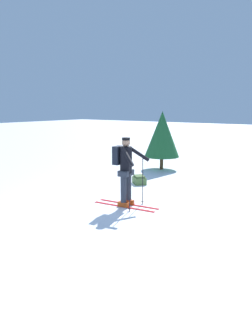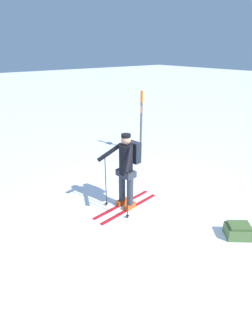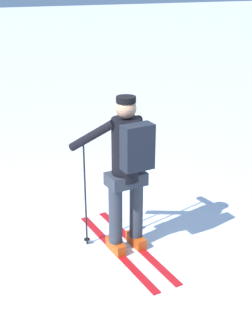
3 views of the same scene
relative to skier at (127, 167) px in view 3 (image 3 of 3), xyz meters
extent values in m
plane|color=white|center=(0.59, 0.19, -1.01)|extent=(80.00, 80.00, 0.00)
cube|color=red|center=(0.13, -0.01, -1.01)|extent=(0.28, 1.75, 0.01)
cube|color=#C64714|center=(0.13, -0.01, -0.94)|extent=(0.14, 0.31, 0.12)
cylinder|color=#2D333D|center=(0.13, -0.01, -0.52)|extent=(0.15, 0.15, 0.74)
cube|color=red|center=(-0.13, -0.03, -1.01)|extent=(0.28, 1.75, 0.01)
cube|color=#C64714|center=(-0.13, -0.03, -0.94)|extent=(0.14, 0.31, 0.12)
cylinder|color=#2D333D|center=(-0.13, -0.03, -0.52)|extent=(0.15, 0.15, 0.74)
cube|color=#2D333D|center=(0.00, -0.02, -0.15)|extent=(0.44, 0.30, 0.14)
cylinder|color=black|center=(0.00, -0.02, 0.19)|extent=(0.31, 0.31, 0.67)
sphere|color=tan|center=(0.00, -0.02, 0.63)|extent=(0.21, 0.21, 0.21)
cylinder|color=black|center=(0.00, -0.02, 0.73)|extent=(0.20, 0.20, 0.06)
cube|color=black|center=(-0.02, 0.21, 0.29)|extent=(0.34, 0.20, 0.47)
cylinder|color=black|center=(0.38, -0.28, -0.38)|extent=(0.02, 0.02, 1.27)
cylinder|color=black|center=(0.38, -0.28, -0.95)|extent=(0.07, 0.07, 0.01)
cylinder|color=black|center=(0.31, -0.20, 0.33)|extent=(0.43, 0.48, 0.42)
cylinder|color=black|center=(-0.31, -0.36, -0.38)|extent=(0.02, 0.02, 1.27)
cylinder|color=black|center=(-0.31, -0.36, -0.95)|extent=(0.07, 0.07, 0.01)
cylinder|color=black|center=(-0.26, -0.26, 0.33)|extent=(0.34, 0.54, 0.42)
camera|label=1|loc=(-6.59, -4.83, 1.53)|focal=35.00mm
camera|label=2|loc=(4.10, -3.25, 2.39)|focal=28.00mm
camera|label=3|loc=(1.76, 4.20, 1.90)|focal=50.00mm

